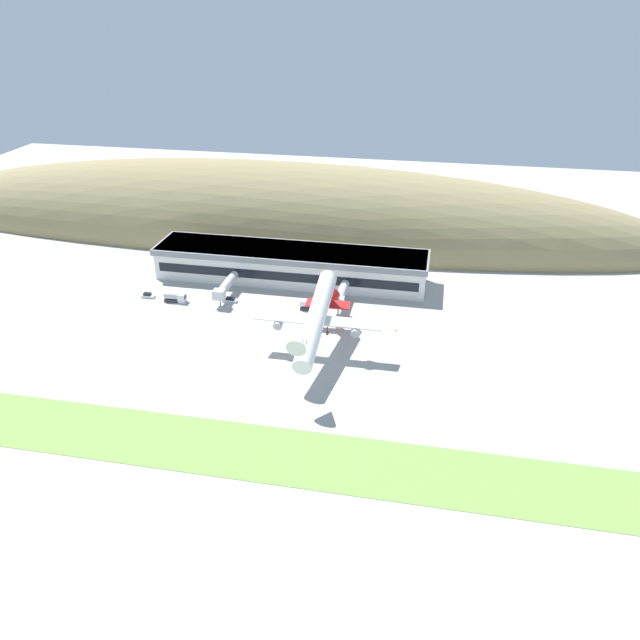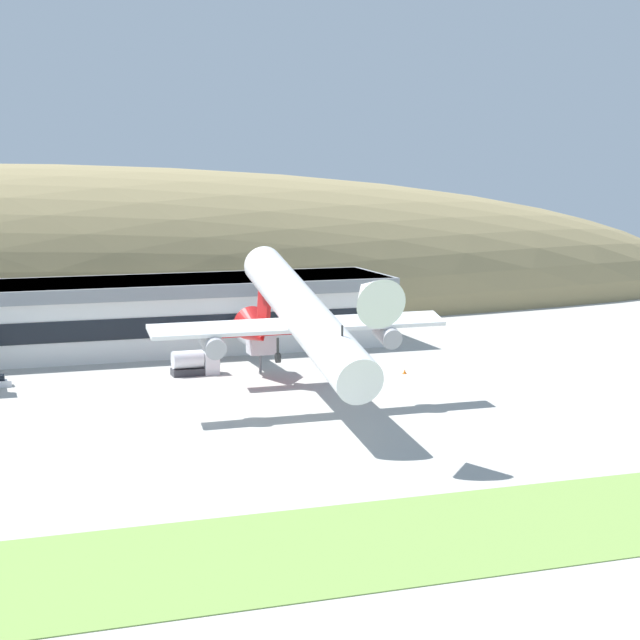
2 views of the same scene
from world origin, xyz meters
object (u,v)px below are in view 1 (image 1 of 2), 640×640
at_px(terminal_building, 291,263).
at_px(service_car_0, 148,296).
at_px(service_car_1, 230,300).
at_px(fuel_truck, 175,297).
at_px(jetway_1, 341,295).
at_px(box_truck, 311,305).
at_px(traffic_cone_0, 396,330).
at_px(cargo_airplane, 317,318).
at_px(jetway_0, 225,286).

distance_m(terminal_building, service_car_0, 45.48).
height_order(service_car_1, fuel_truck, fuel_truck).
relative_size(terminal_building, jetway_1, 5.98).
bearing_deg(box_truck, traffic_cone_0, -17.11).
height_order(terminal_building, cargo_airplane, cargo_airplane).
relative_size(service_car_1, box_truck, 0.73).
bearing_deg(service_car_0, fuel_truck, -7.55).
bearing_deg(cargo_airplane, service_car_1, 142.08).
xyz_separation_m(cargo_airplane, box_truck, (-6.80, 24.25, -8.94)).
relative_size(terminal_building, jetway_0, 5.39).
xyz_separation_m(jetway_0, fuel_truck, (-14.26, -5.23, -2.52)).
bearing_deg(jetway_0, service_car_0, -170.46).
height_order(jetway_1, service_car_0, jetway_1).
xyz_separation_m(fuel_truck, box_truck, (41.05, 2.75, 0.07)).
height_order(box_truck, traffic_cone_0, box_truck).
height_order(cargo_airplane, traffic_cone_0, cargo_airplane).
distance_m(service_car_0, fuel_truck, 9.53).
xyz_separation_m(service_car_0, service_car_1, (25.55, 1.94, -0.01)).
bearing_deg(traffic_cone_0, terminal_building, 142.67).
bearing_deg(jetway_0, box_truck, -5.29).
height_order(terminal_building, service_car_1, terminal_building).
height_order(terminal_building, fuel_truck, terminal_building).
bearing_deg(cargo_airplane, box_truck, 105.66).
bearing_deg(fuel_truck, cargo_airplane, -24.21).
bearing_deg(box_truck, jetway_1, 21.53).
distance_m(jetway_0, jetway_1, 35.20).
height_order(service_car_1, traffic_cone_0, service_car_1).
relative_size(jetway_0, box_truck, 2.63).
bearing_deg(terminal_building, jetway_0, -132.85).
relative_size(jetway_0, jetway_1, 1.11).
bearing_deg(traffic_cone_0, cargo_airplane, -139.42).
relative_size(terminal_building, box_truck, 14.18).
xyz_separation_m(jetway_1, box_truck, (-8.40, -3.31, -2.45)).
relative_size(fuel_truck, box_truck, 1.07).
bearing_deg(box_truck, terminal_building, 118.19).
bearing_deg(box_truck, jetway_0, 174.71).
xyz_separation_m(box_truck, traffic_cone_0, (25.83, -7.95, -1.27)).
relative_size(jetway_0, service_car_1, 3.59).
bearing_deg(terminal_building, service_car_0, -151.77).
xyz_separation_m(terminal_building, cargo_airplane, (17.45, -44.13, 4.66)).
relative_size(box_truck, traffic_cone_0, 10.61).
distance_m(jetway_1, service_car_1, 33.60).
relative_size(jetway_1, box_truck, 2.37).
distance_m(terminal_building, cargo_airplane, 47.68).
distance_m(jetway_0, traffic_cone_0, 53.78).
xyz_separation_m(service_car_0, traffic_cone_0, (76.29, -6.45, -0.31)).
bearing_deg(box_truck, cargo_airplane, -74.34).
distance_m(fuel_truck, traffic_cone_0, 67.09).
height_order(jetway_0, jetway_1, same).
height_order(service_car_0, fuel_truck, fuel_truck).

